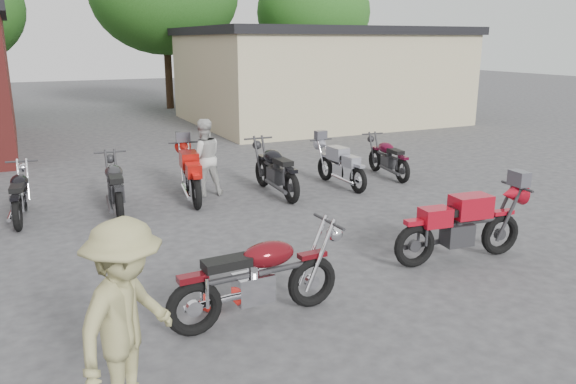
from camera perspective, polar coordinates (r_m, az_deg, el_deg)
name	(u,v)px	position (r m, az deg, el deg)	size (l,w,h in m)	color
ground	(290,307)	(7.28, 0.25, -11.63)	(90.00, 90.00, 0.00)	#363639
stucco_building	(317,78)	(23.77, 3.00, 11.46)	(10.00, 8.00, 3.50)	tan
tree_2	(165,16)	(28.69, -12.34, 17.08)	(7.04, 7.04, 8.80)	#184412
tree_3	(313,30)	(31.55, 2.56, 16.11)	(6.08, 6.08, 7.60)	#184412
vintage_motorcycle	(259,272)	(6.74, -2.96, -8.10)	(2.14, 0.71, 1.24)	#570A11
sportbike	(462,222)	(8.91, 17.29, -2.94)	(2.13, 0.70, 1.23)	#B00E1F
helmet	(210,302)	(7.19, -7.95, -11.02)	(0.27, 0.27, 0.25)	red
person_light	(204,158)	(12.24, -8.56, 3.48)	(0.81, 0.63, 1.67)	beige
person_tan	(127,321)	(5.18, -16.04, -12.48)	(1.20, 0.69, 1.86)	#9A945F
row_bike_2	(20,192)	(11.62, -25.58, 0.01)	(1.86, 0.61, 1.08)	black
row_bike_3	(115,183)	(11.49, -17.17, 0.91)	(2.01, 0.66, 1.16)	#252527
row_bike_4	(190,172)	(12.00, -9.89, 2.05)	(2.08, 0.69, 1.20)	#AB140E
row_bike_5	(275,167)	(12.22, -1.31, 2.59)	(2.13, 0.70, 1.24)	black
row_bike_6	(340,163)	(12.97, 5.33, 2.93)	(1.88, 0.62, 1.09)	gray
row_bike_7	(388,155)	(14.07, 10.11, 3.68)	(1.85, 0.61, 1.07)	#4B091F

